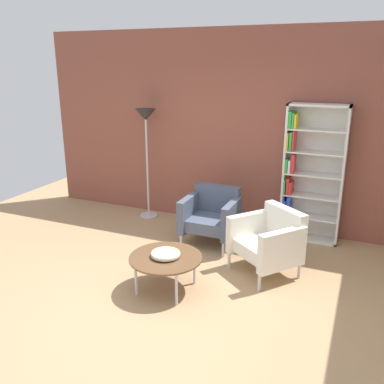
# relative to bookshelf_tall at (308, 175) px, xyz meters

# --- Properties ---
(ground_plane) EXTENTS (8.32, 8.32, 0.00)m
(ground_plane) POSITION_rel_bookshelf_tall_xyz_m (-1.12, -2.25, -0.93)
(ground_plane) COLOR tan
(brick_back_panel) EXTENTS (6.40, 0.12, 2.90)m
(brick_back_panel) POSITION_rel_bookshelf_tall_xyz_m (-1.12, 0.21, 0.52)
(brick_back_panel) COLOR brown
(brick_back_panel) RESTS_ON ground_plane
(bookshelf_tall) EXTENTS (0.80, 0.30, 1.90)m
(bookshelf_tall) POSITION_rel_bookshelf_tall_xyz_m (0.00, 0.00, 0.00)
(bookshelf_tall) COLOR silver
(bookshelf_tall) RESTS_ON ground_plane
(coffee_table_low) EXTENTS (0.80, 0.80, 0.40)m
(coffee_table_low) POSITION_rel_bookshelf_tall_xyz_m (-1.17, -2.07, -0.56)
(coffee_table_low) COLOR brown
(coffee_table_low) RESTS_ON ground_plane
(decorative_bowl) EXTENTS (0.32, 0.32, 0.05)m
(decorative_bowl) POSITION_rel_bookshelf_tall_xyz_m (-1.17, -2.07, -0.50)
(decorative_bowl) COLOR beige
(decorative_bowl) RESTS_ON coffee_table_low
(armchair_near_window) EXTENTS (0.72, 0.66, 0.78)m
(armchair_near_window) POSITION_rel_bookshelf_tall_xyz_m (-1.15, -0.71, -0.52)
(armchair_near_window) COLOR #4C566B
(armchair_near_window) RESTS_ON ground_plane
(armchair_corner_red) EXTENTS (0.95, 0.94, 0.78)m
(armchair_corner_red) POSITION_rel_bookshelf_tall_xyz_m (-0.23, -1.23, -0.52)
(armchair_corner_red) COLOR white
(armchair_corner_red) RESTS_ON ground_plane
(floor_lamp_torchiere) EXTENTS (0.32, 0.32, 1.74)m
(floor_lamp_torchiere) POSITION_rel_bookshelf_tall_xyz_m (-2.47, -0.11, 0.52)
(floor_lamp_torchiere) COLOR silver
(floor_lamp_torchiere) RESTS_ON ground_plane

